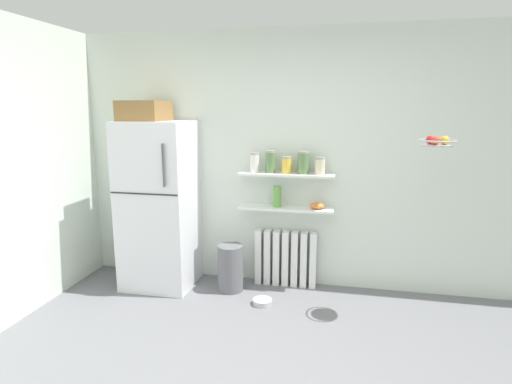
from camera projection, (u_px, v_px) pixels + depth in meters
name	position (u px, v px, depth m)	size (l,w,h in m)	color
ground_plane	(261.00, 364.00, 3.04)	(7.04, 7.04, 0.00)	slate
back_wall	(291.00, 161.00, 4.26)	(7.04, 0.10, 2.60)	silver
refrigerator	(158.00, 201.00, 4.26)	(0.70, 0.66, 1.90)	silver
radiator	(286.00, 258.00, 4.34)	(0.64, 0.12, 0.58)	white
wall_shelf_lower	(286.00, 208.00, 4.21)	(0.95, 0.22, 0.03)	white
wall_shelf_upper	(287.00, 174.00, 4.14)	(0.95, 0.22, 0.03)	white
storage_jar_0	(255.00, 163.00, 4.18)	(0.09, 0.09, 0.20)	silver
storage_jar_1	(270.00, 162.00, 4.15)	(0.10, 0.10, 0.22)	#5B7F4C
storage_jar_2	(287.00, 165.00, 4.12)	(0.10, 0.10, 0.17)	yellow
storage_jar_3	(303.00, 163.00, 4.08)	(0.11, 0.11, 0.22)	#5B7F4C
storage_jar_4	(320.00, 166.00, 4.05)	(0.10, 0.10, 0.17)	beige
vase	(277.00, 197.00, 4.20)	(0.09, 0.09, 0.21)	#66A84C
shelf_bowl	(317.00, 206.00, 4.13)	(0.14, 0.14, 0.06)	orange
trash_bin	(231.00, 268.00, 4.22)	(0.26, 0.26, 0.47)	slate
pet_food_bowl	(262.00, 302.00, 3.95)	(0.18, 0.18, 0.05)	#B7B7BC
hanging_fruit_basket	(437.00, 141.00, 3.38)	(0.29, 0.29, 0.08)	#B2B2B7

